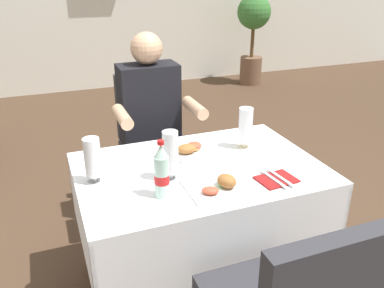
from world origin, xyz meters
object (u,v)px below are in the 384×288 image
(beer_glass_right, at_px, (93,160))
(plate_near_camera, at_px, (218,185))
(cola_bottle_primary, at_px, (162,172))
(beer_glass_middle, at_px, (245,127))
(plate_far_diner, at_px, (193,149))
(main_dining_table, at_px, (199,198))
(potted_plant_corner, at_px, (253,29))
(seated_diner_far, at_px, (152,124))
(chair_far_diner_seat, at_px, (155,140))
(beer_glass_left, at_px, (170,155))
(napkin_cutlery_set, at_px, (276,179))

(beer_glass_right, bearing_deg, plate_near_camera, -27.93)
(cola_bottle_primary, bearing_deg, beer_glass_middle, 29.66)
(plate_far_diner, xyz_separation_m, beer_glass_middle, (0.28, -0.04, 0.10))
(beer_glass_middle, xyz_separation_m, beer_glass_right, (-0.79, -0.09, -0.01))
(main_dining_table, xyz_separation_m, plate_near_camera, (-0.00, -0.22, 0.19))
(main_dining_table, bearing_deg, plate_near_camera, -90.86)
(beer_glass_middle, xyz_separation_m, potted_plant_corner, (1.97, 3.47, -0.05))
(main_dining_table, relative_size, cola_bottle_primary, 4.58)
(seated_diner_far, bearing_deg, plate_far_diner, -82.06)
(chair_far_diner_seat, bearing_deg, seated_diner_far, -111.21)
(plate_near_camera, relative_size, potted_plant_corner, 0.18)
(plate_near_camera, bearing_deg, potted_plant_corner, 59.20)
(plate_far_diner, bearing_deg, cola_bottle_primary, -127.95)
(plate_far_diner, xyz_separation_m, beer_glass_right, (-0.52, -0.13, 0.09))
(beer_glass_right, bearing_deg, beer_glass_left, -16.84)
(potted_plant_corner, bearing_deg, plate_near_camera, -120.80)
(beer_glass_right, bearing_deg, main_dining_table, -4.08)
(plate_near_camera, height_order, napkin_cutlery_set, plate_near_camera)
(main_dining_table, height_order, napkin_cutlery_set, napkin_cutlery_set)
(napkin_cutlery_set, bearing_deg, plate_near_camera, 175.76)
(beer_glass_left, xyz_separation_m, napkin_cutlery_set, (0.44, -0.18, -0.11))
(plate_near_camera, relative_size, plate_far_diner, 0.99)
(chair_far_diner_seat, xyz_separation_m, napkin_cutlery_set, (0.27, -1.03, 0.18))
(main_dining_table, bearing_deg, beer_glass_left, -158.94)
(seated_diner_far, distance_m, potted_plant_corner, 3.73)
(beer_glass_left, height_order, potted_plant_corner, potted_plant_corner)
(beer_glass_middle, xyz_separation_m, napkin_cutlery_set, (-0.03, -0.37, -0.11))
(chair_far_diner_seat, bearing_deg, potted_plant_corner, 51.05)
(potted_plant_corner, bearing_deg, beer_glass_left, -123.67)
(beer_glass_middle, bearing_deg, cola_bottle_primary, -150.34)
(cola_bottle_primary, bearing_deg, napkin_cutlery_set, -6.02)
(beer_glass_left, bearing_deg, beer_glass_middle, 21.79)
(seated_diner_far, height_order, cola_bottle_primary, seated_diner_far)
(seated_diner_far, distance_m, beer_glass_left, 0.76)
(main_dining_table, xyz_separation_m, plate_far_diner, (0.03, 0.16, 0.19))
(beer_glass_right, relative_size, potted_plant_corner, 0.17)
(napkin_cutlery_set, bearing_deg, beer_glass_middle, 85.04)
(main_dining_table, relative_size, plate_far_diner, 5.06)
(main_dining_table, bearing_deg, napkin_cutlery_set, -41.52)
(plate_near_camera, distance_m, potted_plant_corner, 4.45)
(seated_diner_far, relative_size, plate_far_diner, 5.51)
(plate_far_diner, relative_size, potted_plant_corner, 0.18)
(plate_far_diner, bearing_deg, beer_glass_middle, -7.59)
(beer_glass_left, xyz_separation_m, beer_glass_right, (-0.32, 0.10, -0.01))
(seated_diner_far, relative_size, plate_near_camera, 5.56)
(chair_far_diner_seat, height_order, cola_bottle_primary, cola_bottle_primary)
(plate_far_diner, relative_size, beer_glass_middle, 1.04)
(chair_far_diner_seat, distance_m, beer_glass_right, 0.94)
(plate_far_diner, bearing_deg, napkin_cutlery_set, -58.80)
(beer_glass_right, bearing_deg, potted_plant_corner, 52.21)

